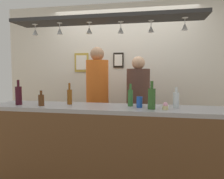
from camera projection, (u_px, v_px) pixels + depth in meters
name	position (u px, v px, depth m)	size (l,w,h in m)	color
ground_plane	(111.00, 177.00, 2.96)	(8.00, 8.00, 0.00)	olive
back_wall	(123.00, 78.00, 3.93)	(4.40, 0.06, 2.60)	silver
bar_counter	(101.00, 138.00, 2.42)	(2.70, 0.55, 1.01)	#99999E
overhead_glass_rack	(105.00, 19.00, 2.51)	(2.20, 0.36, 0.04)	black
hanging_wineglass_far_left	(35.00, 32.00, 2.67)	(0.07, 0.07, 0.13)	silver
hanging_wineglass_left	(60.00, 31.00, 2.60)	(0.07, 0.07, 0.13)	silver
hanging_wineglass_center_left	(89.00, 30.00, 2.56)	(0.07, 0.07, 0.13)	silver
hanging_wineglass_center	(121.00, 30.00, 2.53)	(0.07, 0.07, 0.13)	silver
hanging_wineglass_center_right	(151.00, 29.00, 2.48)	(0.07, 0.07, 0.13)	silver
hanging_wineglass_right	(185.00, 26.00, 2.34)	(0.07, 0.07, 0.13)	silver
person_left_orange_shirt	(97.00, 93.00, 3.38)	(0.34, 0.34, 1.78)	#2D334C
person_middle_brown_shirt	(138.00, 101.00, 3.26)	(0.34, 0.34, 1.63)	#2D334C
bottle_soda_clear	(176.00, 100.00, 2.41)	(0.06, 0.06, 0.23)	silver
bottle_beer_amber_tall	(70.00, 96.00, 2.69)	(0.06, 0.06, 0.26)	brown
bottle_beer_brown_stubby	(41.00, 100.00, 2.57)	(0.07, 0.07, 0.18)	#512D14
bottle_wine_dark_red	(19.00, 95.00, 2.65)	(0.08, 0.08, 0.30)	#380F19
bottle_beer_green_import	(130.00, 97.00, 2.54)	(0.06, 0.06, 0.26)	#336B2D
bottle_champagne_green	(152.00, 98.00, 2.34)	(0.08, 0.08, 0.30)	#2D5623
drink_can	(139.00, 102.00, 2.45)	(0.07, 0.07, 0.12)	#1E4CB2
cupcake	(165.00, 106.00, 2.32)	(0.06, 0.06, 0.08)	beige
picture_frame_caricature	(82.00, 62.00, 4.02)	(0.26, 0.02, 0.34)	#B29338
picture_frame_crest	(118.00, 60.00, 3.88)	(0.18, 0.02, 0.26)	black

